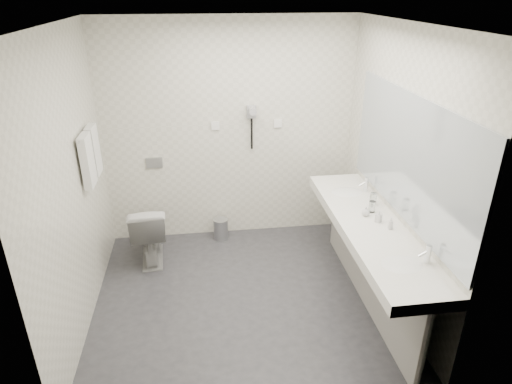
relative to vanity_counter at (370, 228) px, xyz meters
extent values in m
plane|color=#2E2E33|center=(-1.12, 0.20, -0.80)|extent=(2.80, 2.80, 0.00)
plane|color=white|center=(-1.12, 0.20, 1.70)|extent=(2.80, 2.80, 0.00)
plane|color=silver|center=(-1.12, 1.50, 0.45)|extent=(2.80, 0.00, 2.80)
plane|color=silver|center=(-1.12, -1.10, 0.45)|extent=(2.80, 0.00, 2.80)
plane|color=silver|center=(-2.52, 0.20, 0.45)|extent=(0.00, 2.60, 2.60)
plane|color=silver|center=(0.27, 0.20, 0.45)|extent=(0.00, 2.60, 2.60)
cube|color=white|center=(0.00, 0.00, 0.00)|extent=(0.55, 2.20, 0.10)
cube|color=#999691|center=(0.02, 0.00, -0.42)|extent=(0.03, 2.15, 0.75)
cylinder|color=silver|center=(0.05, -1.04, -0.42)|extent=(0.06, 0.06, 0.75)
cylinder|color=silver|center=(0.05, 1.04, -0.42)|extent=(0.06, 0.06, 0.75)
cube|color=#B2BCC6|center=(0.26, 0.00, 0.65)|extent=(0.02, 2.20, 1.05)
ellipsoid|color=white|center=(0.00, -0.65, 0.04)|extent=(0.40, 0.31, 0.05)
ellipsoid|color=white|center=(0.00, 0.65, 0.04)|extent=(0.40, 0.31, 0.05)
cylinder|color=silver|center=(0.19, -0.65, 0.12)|extent=(0.04, 0.04, 0.15)
cylinder|color=silver|center=(0.19, 0.65, 0.12)|extent=(0.04, 0.04, 0.15)
imported|color=beige|center=(0.07, 0.01, 0.10)|extent=(0.07, 0.07, 0.11)
imported|color=beige|center=(0.00, 0.14, 0.10)|extent=(0.09, 0.09, 0.09)
imported|color=beige|center=(0.13, -0.12, 0.11)|extent=(0.06, 0.06, 0.11)
cylinder|color=silver|center=(0.09, 0.20, 0.10)|extent=(0.06, 0.06, 0.11)
cylinder|color=silver|center=(0.15, 0.34, 0.11)|extent=(0.08, 0.08, 0.12)
imported|color=white|center=(-2.05, 1.01, -0.46)|extent=(0.43, 0.69, 0.68)
cube|color=#B2B5BA|center=(-1.98, 1.49, 0.15)|extent=(0.18, 0.02, 0.12)
cylinder|color=#B2B5BA|center=(-1.26, 1.34, -0.68)|extent=(0.22, 0.22, 0.24)
cylinder|color=#B2B5BA|center=(-1.26, 1.34, -0.55)|extent=(0.17, 0.17, 0.02)
cylinder|color=silver|center=(-2.47, 0.75, 0.75)|extent=(0.02, 0.62, 0.02)
cube|color=white|center=(-2.46, 0.61, 0.53)|extent=(0.07, 0.24, 0.48)
cube|color=white|center=(-2.46, 0.89, 0.53)|extent=(0.07, 0.24, 0.48)
cube|color=#9B9CA1|center=(-0.88, 1.47, 0.70)|extent=(0.10, 0.04, 0.14)
cylinder|color=#9B9CA1|center=(-0.88, 1.40, 0.73)|extent=(0.08, 0.14, 0.08)
cylinder|color=black|center=(-0.88, 1.46, 0.45)|extent=(0.02, 0.02, 0.35)
cube|color=white|center=(-1.27, 1.49, 0.55)|extent=(0.09, 0.02, 0.09)
cube|color=white|center=(-0.57, 1.49, 0.55)|extent=(0.09, 0.02, 0.09)
camera|label=1|loc=(-1.46, -3.26, 1.95)|focal=31.06mm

